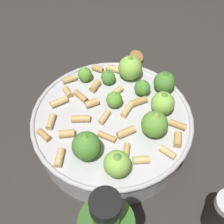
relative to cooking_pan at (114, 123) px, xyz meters
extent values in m
plane|color=#2D2B28|center=(0.00, 0.00, -0.04)|extent=(2.40, 2.40, 0.00)
cylinder|color=#B7B7BC|center=(0.00, 0.00, -0.01)|extent=(0.28, 0.28, 0.07)
torus|color=#B7B7BC|center=(0.00, 0.00, 0.02)|extent=(0.29, 0.29, 0.01)
sphere|color=#4C8933|center=(0.05, -0.08, 0.05)|extent=(0.05, 0.05, 0.05)
cone|color=#8CC64C|center=(0.05, -0.08, 0.07)|extent=(0.02, 0.02, 0.02)
sphere|color=#4C8933|center=(-0.08, 0.03, 0.04)|extent=(0.03, 0.03, 0.03)
cone|color=#609E38|center=(-0.08, 0.03, 0.05)|extent=(0.01, 0.01, 0.01)
sphere|color=#4C8933|center=(-0.02, 0.07, 0.04)|extent=(0.03, 0.03, 0.03)
cone|color=#8CC64C|center=(-0.02, 0.07, 0.05)|extent=(0.01, 0.01, 0.01)
sphere|color=#609E38|center=(-0.02, 0.01, 0.04)|extent=(0.03, 0.03, 0.03)
cone|color=#75B247|center=(-0.02, 0.01, 0.05)|extent=(0.02, 0.02, 0.01)
sphere|color=#609E38|center=(-0.11, -0.01, 0.04)|extent=(0.03, 0.03, 0.03)
cone|color=#8CC64C|center=(-0.11, -0.01, 0.05)|extent=(0.02, 0.02, 0.01)
sphere|color=#8CC64C|center=(0.10, -0.05, 0.04)|extent=(0.04, 0.04, 0.04)
cone|color=#75B247|center=(0.10, -0.05, 0.06)|extent=(0.02, 0.02, 0.02)
sphere|color=#8CC64C|center=(0.03, 0.08, 0.04)|extent=(0.04, 0.04, 0.04)
cone|color=#609E38|center=(0.03, 0.08, 0.06)|extent=(0.02, 0.02, 0.01)
sphere|color=#8CC64C|center=(-0.07, 0.08, 0.05)|extent=(0.05, 0.05, 0.05)
cone|color=#609E38|center=(-0.07, 0.08, 0.07)|extent=(0.02, 0.02, 0.01)
sphere|color=#4C8933|center=(-0.01, 0.12, 0.04)|extent=(0.04, 0.04, 0.04)
cone|color=#4C8933|center=(-0.01, 0.12, 0.06)|extent=(0.02, 0.02, 0.02)
sphere|color=#609E38|center=(0.07, 0.04, 0.05)|extent=(0.04, 0.04, 0.04)
cone|color=#8CC64C|center=(0.07, 0.04, 0.07)|extent=(0.02, 0.02, 0.02)
cylinder|color=tan|center=(-0.04, 0.03, 0.03)|extent=(0.02, 0.03, 0.01)
cylinder|color=tan|center=(-0.12, 0.03, 0.03)|extent=(0.03, 0.02, 0.01)
cylinder|color=tan|center=(-0.04, -0.02, 0.03)|extent=(0.01, 0.03, 0.01)
cylinder|color=tan|center=(-0.07, -0.07, 0.03)|extent=(0.01, 0.03, 0.01)
cylinder|color=tan|center=(0.00, 0.03, 0.03)|extent=(0.03, 0.03, 0.01)
cylinder|color=tan|center=(-0.02, -0.12, 0.03)|extent=(0.03, 0.02, 0.01)
cylinder|color=tan|center=(0.05, -0.01, 0.03)|extent=(0.01, 0.03, 0.01)
cylinder|color=tan|center=(-0.08, 0.00, 0.03)|extent=(0.03, 0.03, 0.01)
cylinder|color=tan|center=(-0.02, -0.06, 0.03)|extent=(0.03, 0.03, 0.01)
cylinder|color=tan|center=(0.00, -0.09, 0.03)|extent=(0.02, 0.03, 0.01)
cylinder|color=tan|center=(0.04, -0.12, 0.03)|extent=(0.03, 0.03, 0.01)
cylinder|color=tan|center=(0.11, 0.03, 0.03)|extent=(0.03, 0.02, 0.01)
cylinder|color=tan|center=(0.08, -0.02, 0.03)|extent=(0.03, 0.03, 0.01)
cylinder|color=tan|center=(0.04, -0.03, 0.03)|extent=(0.03, 0.03, 0.01)
cylinder|color=tan|center=(0.08, 0.08, 0.03)|extent=(0.03, 0.03, 0.01)
cylinder|color=tan|center=(0.10, 0.06, 0.03)|extent=(0.03, 0.03, 0.01)
cylinder|color=tan|center=(-0.04, -0.10, 0.03)|extent=(0.03, 0.03, 0.01)
cylinder|color=tan|center=(-0.12, -0.03, 0.03)|extent=(0.01, 0.03, 0.01)
cylinder|color=tan|center=(-0.07, -0.03, 0.03)|extent=(0.03, 0.02, 0.01)
cylinder|color=tan|center=(0.00, -0.02, 0.03)|extent=(0.02, 0.03, 0.01)
cylinder|color=tan|center=(0.00, 0.06, 0.03)|extent=(0.02, 0.03, 0.01)
cylinder|color=tan|center=(0.10, -0.01, 0.03)|extent=(0.02, 0.03, 0.01)
cylinder|color=tan|center=(-0.10, 0.06, 0.03)|extent=(0.03, 0.03, 0.01)
cylinder|color=tan|center=(-0.09, -0.05, 0.03)|extent=(0.02, 0.01, 0.01)
cylinder|color=black|center=(0.22, 0.05, 0.00)|extent=(0.04, 0.04, 0.07)
cylinder|color=#336023|center=(0.18, -0.12, 0.15)|extent=(0.02, 0.02, 0.04)
cylinder|color=black|center=(0.18, -0.12, 0.17)|extent=(0.03, 0.03, 0.02)
cylinder|color=#9E703D|center=(-0.09, 0.13, -0.03)|extent=(0.16, 0.09, 0.02)
ellipsoid|color=#9E703D|center=(-0.18, 0.17, -0.04)|extent=(0.06, 0.06, 0.01)
camera|label=1|loc=(0.25, -0.15, 0.39)|focal=41.61mm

